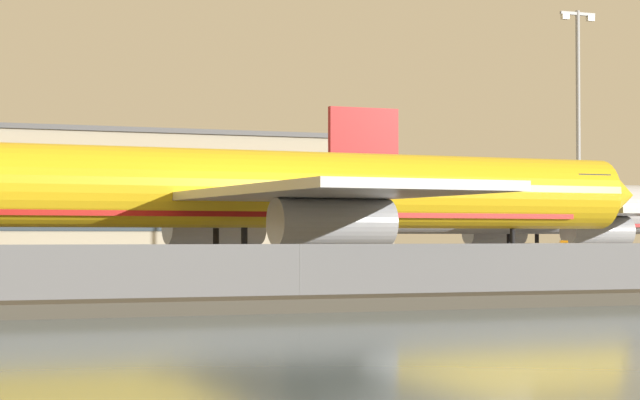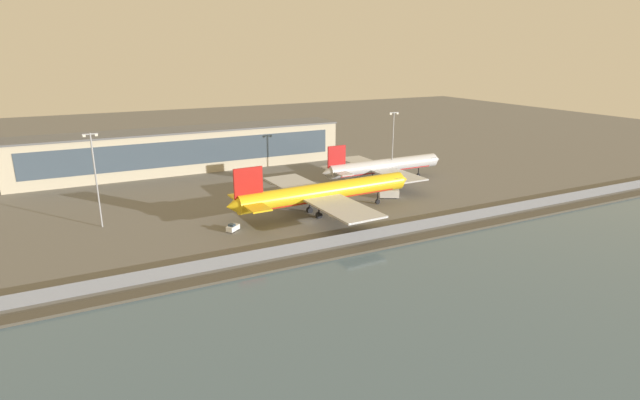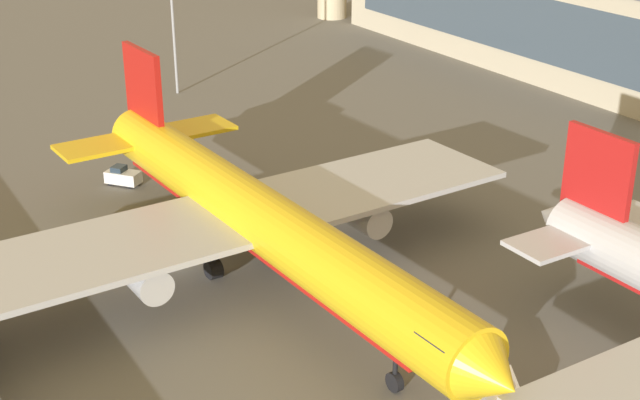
% 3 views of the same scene
% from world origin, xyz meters
% --- Properties ---
extents(ground_plane, '(500.00, 500.00, 0.00)m').
position_xyz_m(ground_plane, '(0.00, 0.00, 0.00)').
color(ground_plane, '#66635E').
extents(cargo_jet_yellow, '(50.39, 43.54, 13.80)m').
position_xyz_m(cargo_jet_yellow, '(5.56, 4.19, 5.26)').
color(cargo_jet_yellow, yellow).
rests_on(cargo_jet_yellow, ground).
extents(baggage_tug, '(3.49, 3.26, 1.80)m').
position_xyz_m(baggage_tug, '(-17.76, 2.12, 0.81)').
color(baggage_tug, white).
rests_on(baggage_tug, ground).
extents(terminal_building, '(105.70, 15.54, 13.69)m').
position_xyz_m(terminal_building, '(-13.84, 66.24, 6.86)').
color(terminal_building, '#BCB299').
rests_on(terminal_building, ground).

